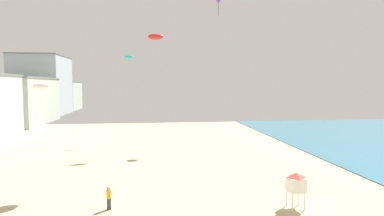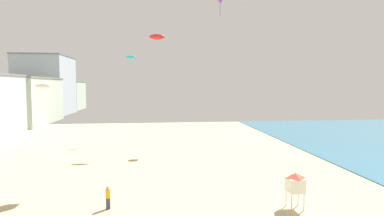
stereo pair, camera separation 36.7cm
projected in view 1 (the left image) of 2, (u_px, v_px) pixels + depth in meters
name	position (u px, v px, depth m)	size (l,w,h in m)	color
boardwalk_hotel_far	(8.00, 101.00, 69.12)	(16.59, 20.92, 10.38)	#B7C6B2
boardwalk_hotel_distant	(42.00, 85.00, 90.98)	(13.14, 17.43, 17.17)	#ADB7C1
boardwalk_hotel_furthest	(61.00, 96.00, 109.41)	(11.82, 13.91, 9.95)	#B7C6B2
kite_flyer	(109.00, 197.00, 21.85)	(0.34, 0.34, 1.64)	#383D4C
lifeguard_stand	(296.00, 183.00, 22.03)	(1.10, 1.10, 2.55)	white
kite_red_parafoil	(156.00, 37.00, 41.92)	(2.05, 0.57, 0.80)	red
kite_white_parafoil	(41.00, 86.00, 37.07)	(1.83, 0.51, 0.71)	white
kite_purple_delta	(218.00, 1.00, 47.31)	(1.21, 1.21, 2.76)	purple
kite_cyan_parafoil	(129.00, 57.00, 48.48)	(1.46, 0.40, 0.57)	#2DB7CC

